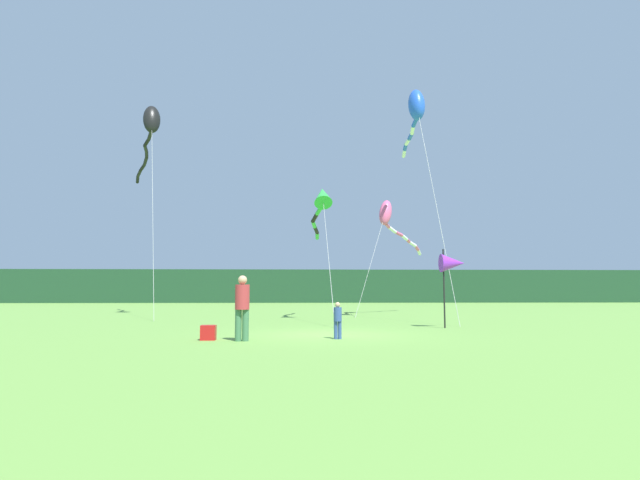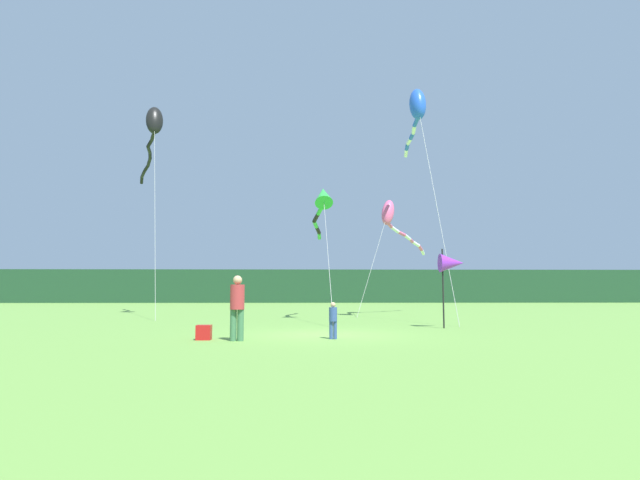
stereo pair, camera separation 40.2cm
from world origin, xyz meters
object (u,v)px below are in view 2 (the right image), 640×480
Objects in this scene: kite_black at (153,129)px; person_adult at (237,304)px; kite_green at (322,202)px; kite_rainbow at (393,219)px; person_child at (333,318)px; cooler_box at (204,332)px; banner_flag_pole at (452,264)px; kite_blue at (417,109)px.

person_adult is at bearing -64.47° from kite_black.
person_adult is 11.75m from kite_green.
kite_black reaches higher than kite_rainbow.
person_child reaches higher than cooler_box.
person_adult reaches higher than cooler_box.
banner_flag_pole is at bearing -88.22° from kite_rainbow.
kite_blue is 1.49× the size of kite_rainbow.
kite_blue is 6.59m from kite_green.
kite_green reaches higher than person_child.
kite_black is 14.87m from kite_blue.
kite_green reaches higher than cooler_box.
person_child is 16.66m from kite_rainbow.
person_child is at bearing 10.83° from person_adult.
kite_rainbow is at bearing 5.63° from kite_black.
kite_green is (-0.02, 9.92, 5.12)m from person_child.
cooler_box is (-3.66, -0.17, -0.38)m from person_child.
person_child is at bearing 2.61° from cooler_box.
kite_black is (-9.57, 13.90, 10.01)m from person_child.
cooler_box is 9.67m from banner_flag_pole.
kite_black is at bearing 115.53° from person_adult.
person_adult is at bearing -169.17° from person_child.
cooler_box is 0.04× the size of kite_blue.
cooler_box is at bearing -130.55° from kite_blue.
kite_blue is at bearing 64.05° from person_child.
person_child is 0.14× the size of kite_rainbow.
banner_flag_pole is (8.34, 4.39, 2.19)m from cooler_box.
person_adult is at bearing -147.24° from banner_flag_pole.
kite_rainbow reaches higher than cooler_box.
kite_rainbow is (-0.32, 5.72, -4.69)m from kite_blue.
kite_black is (-6.88, 14.41, 9.59)m from person_adult.
kite_green is (-4.67, 0.38, -4.63)m from kite_blue.
kite_blue is (4.65, 9.54, 9.75)m from person_child.
person_child is 0.09× the size of kite_blue.
person_adult is 4.34× the size of cooler_box.
kite_black is (-5.91, 14.06, 10.39)m from cooler_box.
person_child is at bearing -89.87° from kite_green.
kite_blue is at bearing -4.61° from kite_green.
cooler_box is at bearing -177.39° from person_child.
kite_rainbow is (7.99, 15.43, 5.44)m from cooler_box.
kite_rainbow is at bearing 93.16° from kite_blue.
kite_black reaches higher than kite_blue.
banner_flag_pole reaches higher than person_adult.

